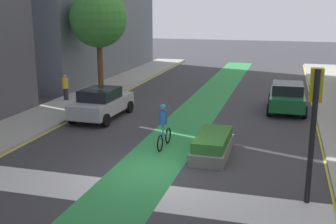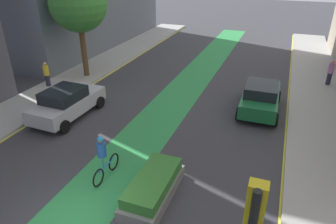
% 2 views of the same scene
% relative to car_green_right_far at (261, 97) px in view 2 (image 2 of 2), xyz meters
% --- Properties ---
extents(car_green_right_far, '(2.07, 4.22, 1.57)m').
position_rel_car_green_right_far_xyz_m(car_green_right_far, '(0.00, 0.00, 0.00)').
color(car_green_right_far, '#196033').
rests_on(car_green_right_far, ground_plane).
extents(car_silver_left_far, '(2.14, 4.26, 1.57)m').
position_rel_car_green_right_far_xyz_m(car_silver_left_far, '(-9.14, -4.19, 0.00)').
color(car_silver_left_far, '#B2B7BF').
rests_on(car_silver_left_far, ground_plane).
extents(cyclist_in_lane, '(0.32, 1.73, 1.86)m').
position_rel_car_green_right_far_xyz_m(cyclist_in_lane, '(-4.75, -7.87, 0.17)').
color(cyclist_in_lane, black).
rests_on(cyclist_in_lane, ground_plane).
extents(pedestrian_sidewalk_right_a, '(0.34, 0.34, 1.64)m').
position_rel_car_green_right_far_xyz_m(pedestrian_sidewalk_right_a, '(3.71, 5.08, 0.18)').
color(pedestrian_sidewalk_right_a, '#262638').
rests_on(pedestrian_sidewalk_right_a, sidewalk_right).
extents(pedestrian_sidewalk_left_a, '(0.34, 0.34, 1.52)m').
position_rel_car_green_right_far_xyz_m(pedestrian_sidewalk_left_a, '(-12.77, -1.35, 0.11)').
color(pedestrian_sidewalk_left_a, '#262638').
rests_on(pedestrian_sidewalk_left_a, sidewalk_left).
extents(street_tree_near, '(3.59, 3.59, 6.51)m').
position_rel_car_green_right_far_xyz_m(street_tree_near, '(-11.62, 1.14, 4.03)').
color(street_tree_near, brown).
rests_on(street_tree_near, sidewalk_left).
extents(median_planter, '(1.28, 3.03, 0.85)m').
position_rel_car_green_right_far_xyz_m(median_planter, '(-2.69, -8.16, -0.40)').
color(median_planter, slate).
rests_on(median_planter, ground_plane).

